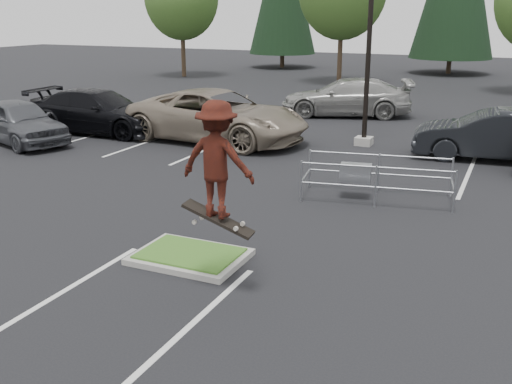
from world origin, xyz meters
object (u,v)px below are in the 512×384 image
at_px(skateboarder, 217,160).
at_px(car_r_charc, 493,135).
at_px(car_l_grey, 18,121).
at_px(car_far_silver, 348,97).
at_px(car_l_black, 99,111).
at_px(light_pole, 370,18).
at_px(cart_corral, 361,173).
at_px(car_l_tan, 218,116).

relative_size(skateboarder, car_r_charc, 0.45).
bearing_deg(car_l_grey, skateboarder, -102.55).
bearing_deg(car_far_silver, car_l_black, -62.45).
xyz_separation_m(car_r_charc, car_far_silver, (-6.81, 6.50, 0.03)).
height_order(car_r_charc, car_far_silver, car_far_silver).
distance_m(skateboarder, car_r_charc, 13.15).
relative_size(light_pole, car_l_grey, 2.07).
distance_m(cart_corral, car_r_charc, 6.70).
distance_m(car_l_tan, car_r_charc, 9.84).
height_order(light_pole, car_r_charc, light_pole).
bearing_deg(car_l_tan, car_r_charc, -77.90).
relative_size(car_r_charc, car_far_silver, 0.85).
xyz_separation_m(cart_corral, car_l_grey, (-13.57, 1.53, 0.14)).
bearing_deg(car_l_black, car_r_charc, -85.41).
distance_m(car_r_charc, car_far_silver, 9.42).
bearing_deg(car_l_grey, car_r_charc, -55.06).
relative_size(cart_corral, car_l_tan, 0.58).
height_order(car_l_grey, car_far_silver, car_far_silver).
relative_size(light_pole, car_l_black, 1.67).
bearing_deg(car_l_black, car_far_silver, -46.73).
bearing_deg(car_r_charc, car_l_grey, -81.45).
distance_m(light_pole, car_l_tan, 6.60).
distance_m(car_l_black, car_far_silver, 11.52).
relative_size(car_l_tan, car_l_black, 1.17).
xyz_separation_m(cart_corral, skateboarder, (-0.87, -6.47, 1.73)).
distance_m(skateboarder, car_l_tan, 12.95).
relative_size(skateboarder, car_l_black, 0.39).
height_order(light_pole, car_l_grey, light_pole).
relative_size(car_l_tan, car_far_silver, 1.16).
bearing_deg(car_l_grey, car_l_black, -7.97).
distance_m(cart_corral, skateboarder, 6.75).
bearing_deg(car_l_tan, skateboarder, -146.61).
bearing_deg(car_l_black, car_l_tan, -85.97).
xyz_separation_m(car_l_tan, car_far_silver, (2.96, 7.62, -0.10)).
relative_size(skateboarder, car_l_tan, 0.33).
relative_size(cart_corral, car_l_black, 0.67).
height_order(car_l_grey, car_r_charc, car_r_charc).
relative_size(light_pole, skateboarder, 4.34).
height_order(light_pole, car_l_black, light_pole).
relative_size(light_pole, cart_corral, 2.49).
bearing_deg(light_pole, skateboarder, -86.92).
bearing_deg(car_l_grey, cart_corral, -76.79).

